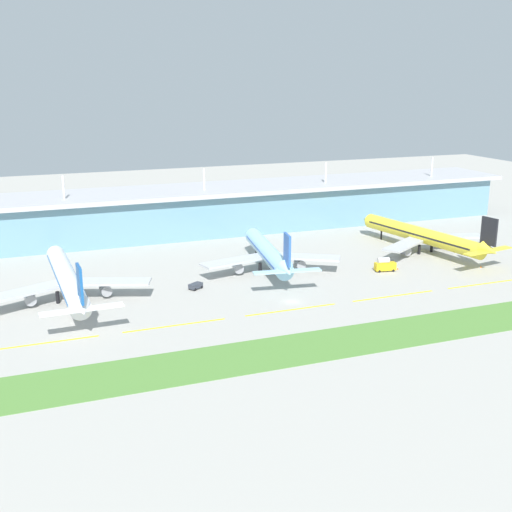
{
  "coord_description": "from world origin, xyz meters",
  "views": [
    {
      "loc": [
        -74.01,
        -164.22,
        63.76
      ],
      "look_at": [
        -0.78,
        27.81,
        7.0
      ],
      "focal_mm": 45.12,
      "sensor_mm": 36.0,
      "label": 1
    }
  ],
  "objects": [
    {
      "name": "taxiway_stripe_centre",
      "position": [
        -3.0,
        -6.2,
        0.02
      ],
      "size": [
        28.0,
        0.7,
        0.04
      ],
      "primitive_type": "cube",
      "color": "yellow",
      "rests_on": "ground"
    },
    {
      "name": "safety_cone_left_wingtip",
      "position": [
        47.89,
        17.61,
        0.35
      ],
      "size": [
        0.56,
        0.56,
        0.7
      ],
      "primitive_type": "cone",
      "color": "orange",
      "rests_on": "ground"
    },
    {
      "name": "safety_cone_nose_front",
      "position": [
        76.36,
        9.15,
        0.35
      ],
      "size": [
        0.56,
        0.56,
        0.7
      ],
      "primitive_type": "cone",
      "color": "orange",
      "rests_on": "ground"
    },
    {
      "name": "airliner_far",
      "position": [
        69.52,
        34.11,
        6.45
      ],
      "size": [
        48.1,
        68.76,
        18.9
      ],
      "color": "yellow",
      "rests_on": "ground"
    },
    {
      "name": "airliner_near",
      "position": [
        -61.69,
        25.01,
        6.46
      ],
      "size": [
        48.77,
        69.83,
        18.9
      ],
      "color": "white",
      "rests_on": "ground"
    },
    {
      "name": "taxiway_stripe_east",
      "position": [
        65.0,
        -6.2,
        0.02
      ],
      "size": [
        28.0,
        0.7,
        0.04
      ],
      "primitive_type": "cube",
      "color": "yellow",
      "rests_on": "ground"
    },
    {
      "name": "terminal_building",
      "position": [
        -0.0,
        95.67,
        9.79
      ],
      "size": [
        288.0,
        34.0,
        28.18
      ],
      "color": "#6693A8",
      "rests_on": "ground"
    },
    {
      "name": "taxiway_stripe_mid_west",
      "position": [
        -37.0,
        -6.2,
        0.02
      ],
      "size": [
        28.0,
        0.7,
        0.04
      ],
      "primitive_type": "cube",
      "color": "yellow",
      "rests_on": "ground"
    },
    {
      "name": "ground_plane",
      "position": [
        0.0,
        0.0,
        0.0
      ],
      "size": [
        600.0,
        600.0,
        0.0
      ],
      "primitive_type": "plane",
      "color": "#A8A59E"
    },
    {
      "name": "pushback_tug",
      "position": [
        -23.38,
        21.79,
        1.1
      ],
      "size": [
        5.0,
        4.39,
        1.85
      ],
      "color": "#333842",
      "rests_on": "ground"
    },
    {
      "name": "airliner_middle",
      "position": [
        5.18,
        31.62,
        6.44
      ],
      "size": [
        48.22,
        59.17,
        18.9
      ],
      "color": "#9ED1EA",
      "rests_on": "ground"
    },
    {
      "name": "taxiway_stripe_west",
      "position": [
        -71.0,
        -6.2,
        0.02
      ],
      "size": [
        28.0,
        0.7,
        0.04
      ],
      "primitive_type": "cube",
      "color": "yellow",
      "rests_on": "ground"
    },
    {
      "name": "taxiway_stripe_mid_east",
      "position": [
        31.0,
        -6.2,
        0.02
      ],
      "size": [
        28.0,
        0.7,
        0.04
      ],
      "primitive_type": "cube",
      "color": "yellow",
      "rests_on": "ground"
    },
    {
      "name": "grass_verge",
      "position": [
        0.0,
        -32.04,
        0.05
      ],
      "size": [
        300.0,
        18.0,
        0.1
      ],
      "primitive_type": "cube",
      "color": "#518438",
      "rests_on": "ground"
    },
    {
      "name": "fuel_truck",
      "position": [
        42.49,
        17.41,
        2.26
      ],
      "size": [
        7.53,
        3.77,
        4.95
      ],
      "color": "gold",
      "rests_on": "ground"
    }
  ]
}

